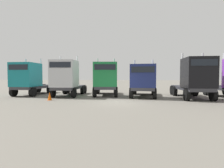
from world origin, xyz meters
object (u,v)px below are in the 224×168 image
(semi_truck_navy, at_px, (143,80))
(semi_truck_black, at_px, (195,78))
(traffic_cone_near, at_px, (50,96))
(semi_truck_teal, at_px, (29,79))
(semi_truck_green, at_px, (106,79))
(semi_truck_silver, at_px, (66,78))

(semi_truck_navy, relative_size, semi_truck_black, 0.96)
(semi_truck_black, relative_size, traffic_cone_near, 9.00)
(semi_truck_teal, xyz_separation_m, semi_truck_navy, (12.70, 0.28, -0.16))
(semi_truck_teal, height_order, semi_truck_navy, semi_truck_teal)
(semi_truck_green, height_order, traffic_cone_near, semi_truck_green)
(semi_truck_black, bearing_deg, traffic_cone_near, -80.76)
(semi_truck_navy, distance_m, semi_truck_black, 4.83)
(semi_truck_navy, bearing_deg, traffic_cone_near, -64.10)
(semi_truck_teal, relative_size, traffic_cone_near, 8.41)
(semi_truck_green, distance_m, semi_truck_navy, 4.09)
(semi_truck_silver, bearing_deg, semi_truck_navy, 88.82)
(semi_truck_teal, height_order, semi_truck_black, semi_truck_black)
(semi_truck_navy, bearing_deg, semi_truck_teal, -85.78)
(semi_truck_silver, xyz_separation_m, semi_truck_navy, (8.12, 0.54, -0.23))
(semi_truck_black, bearing_deg, semi_truck_teal, -94.32)
(semi_truck_green, xyz_separation_m, semi_truck_navy, (4.05, -0.54, -0.17))
(traffic_cone_near, bearing_deg, semi_truck_green, 43.28)
(semi_truck_green, bearing_deg, semi_truck_black, 72.63)
(semi_truck_silver, relative_size, semi_truck_green, 1.00)
(semi_truck_teal, relative_size, semi_truck_silver, 0.99)
(semi_truck_green, relative_size, traffic_cone_near, 8.49)
(semi_truck_teal, bearing_deg, semi_truck_green, 93.17)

